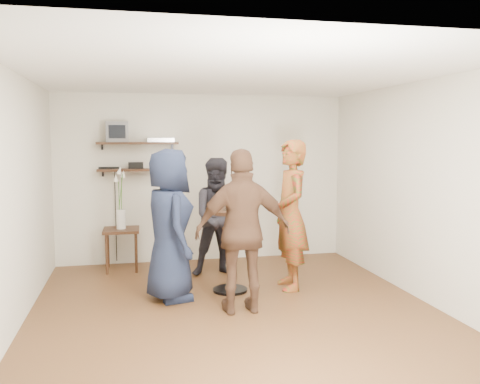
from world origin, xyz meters
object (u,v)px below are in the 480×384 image
crt_monitor (117,132)px  dvd_deck (161,140)px  radio (136,165)px  person_navy (169,225)px  side_table (121,236)px  person_plaid (290,215)px  person_dark (220,217)px  drinks_table (230,239)px  person_brown (243,231)px

crt_monitor → dvd_deck: (0.63, 0.00, -0.12)m
radio → person_navy: 1.93m
side_table → person_plaid: person_plaid is taller
person_plaid → person_dark: person_plaid is taller
dvd_deck → person_navy: bearing=-90.7°
drinks_table → person_navy: 0.82m
radio → drinks_table: radio is taller
person_plaid → person_navy: (-1.55, -0.14, -0.05)m
person_dark → drinks_table: bearing=-90.0°
dvd_deck → drinks_table: bearing=-65.5°
person_brown → drinks_table: bearing=-90.0°
person_brown → person_plaid: bearing=-135.6°
crt_monitor → side_table: 1.53m
radio → person_brown: size_ratio=0.12×
dvd_deck → side_table: size_ratio=0.65×
side_table → dvd_deck: bearing=24.8°
dvd_deck → person_plaid: dvd_deck is taller
side_table → drinks_table: size_ratio=0.59×
drinks_table → side_table: bearing=134.8°
person_navy → dvd_deck: bearing=-12.4°
dvd_deck → person_navy: dvd_deck is taller
drinks_table → person_plaid: 0.83m
person_dark → dvd_deck: bearing=132.1°
side_table → drinks_table: bearing=-45.2°
crt_monitor → drinks_table: size_ratio=0.31×
crt_monitor → person_navy: bearing=-71.2°
crt_monitor → person_navy: crt_monitor is taller
person_plaid → person_brown: person_plaid is taller
person_navy → person_plaid: bearing=-96.6°
radio → side_table: bearing=-129.6°
crt_monitor → person_dark: 2.01m
person_plaid → person_navy: person_plaid is taller
crt_monitor → person_dark: (1.38, -0.85, -1.19)m
radio → person_brown: bearing=-65.3°
side_table → person_brown: 2.55m
person_dark → person_navy: 1.22m
crt_monitor → drinks_table: bearing=-49.9°
radio → person_dark: (1.13, -0.85, -0.69)m
crt_monitor → person_dark: bearing=-31.6°
dvd_deck → person_plaid: size_ratio=0.21×
radio → drinks_table: 2.15m
person_plaid → person_dark: (-0.77, 0.80, -0.13)m
drinks_table → person_navy: (-0.77, -0.16, 0.23)m
side_table → person_plaid: size_ratio=0.32×
side_table → person_plaid: 2.57m
crt_monitor → drinks_table: 2.53m
side_table → person_navy: person_navy is taller
dvd_deck → person_plaid: (1.53, -1.65, -0.94)m
person_dark → side_table: bearing=157.7°
dvd_deck → person_brown: 2.71m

